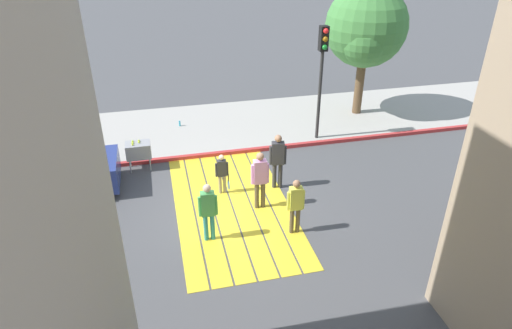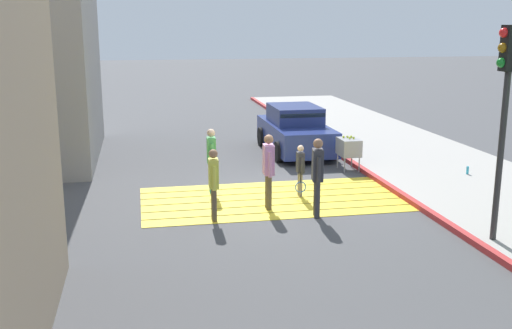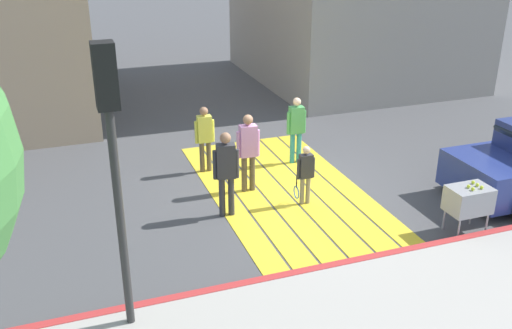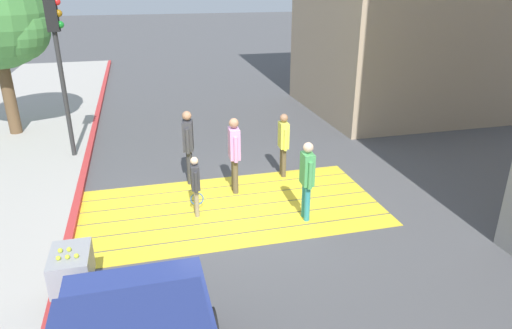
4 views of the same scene
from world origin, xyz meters
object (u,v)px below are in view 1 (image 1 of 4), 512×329
object	(u,v)px
pedestrian_adult_trailing	(278,158)
pedestrian_child_with_racket	(222,172)
pedestrian_teen_behind	(208,208)
car_parked_near_curb	(42,172)
traffic_light_corner	(322,61)
tennis_ball_cart	(138,150)
street_tree	(366,29)
pedestrian_adult_lead	(260,176)
water_bottle	(180,123)
pedestrian_adult_side	(296,203)

from	to	relation	value
pedestrian_adult_trailing	pedestrian_child_with_racket	xyz separation A→B (m)	(-0.07, -1.70, -0.31)
pedestrian_teen_behind	car_parked_near_curb	bearing A→B (deg)	-126.90
car_parked_near_curb	pedestrian_teen_behind	size ratio (longest dim) A/B	2.57
traffic_light_corner	tennis_ball_cart	world-z (taller)	traffic_light_corner
street_tree	pedestrian_adult_trailing	size ratio (longest dim) A/B	2.96
pedestrian_adult_lead	pedestrian_child_with_racket	distance (m)	1.39
tennis_ball_cart	pedestrian_adult_trailing	distance (m)	4.69
car_parked_near_curb	pedestrian_child_with_racket	distance (m)	5.37
water_bottle	pedestrian_teen_behind	xyz separation A→B (m)	(7.26, 0.15, 0.74)
traffic_light_corner	water_bottle	world-z (taller)	traffic_light_corner
pedestrian_teen_behind	pedestrian_child_with_racket	world-z (taller)	pedestrian_teen_behind
tennis_ball_cart	pedestrian_teen_behind	size ratio (longest dim) A/B	0.61
car_parked_near_curb	pedestrian_adult_lead	world-z (taller)	pedestrian_adult_lead
water_bottle	tennis_ball_cart	bearing A→B (deg)	-27.75
street_tree	pedestrian_adult_lead	world-z (taller)	street_tree
traffic_light_corner	pedestrian_adult_side	xyz separation A→B (m)	(5.19, -2.55, -2.10)
traffic_light_corner	pedestrian_adult_trailing	bearing A→B (deg)	-39.44
tennis_ball_cart	traffic_light_corner	bearing A→B (deg)	95.96
pedestrian_adult_lead	street_tree	bearing A→B (deg)	135.41
pedestrian_child_with_racket	pedestrian_adult_side	bearing A→B (deg)	32.71
car_parked_near_curb	pedestrian_adult_trailing	size ratio (longest dim) A/B	2.39
traffic_light_corner	pedestrian_adult_trailing	world-z (taller)	traffic_light_corner
pedestrian_adult_trailing	pedestrian_child_with_racket	size ratio (longest dim) A/B	1.37
car_parked_near_curb	traffic_light_corner	distance (m)	9.70
car_parked_near_curb	pedestrian_adult_lead	bearing A→B (deg)	69.88
street_tree	pedestrian_child_with_racket	bearing A→B (deg)	-54.30
pedestrian_adult_trailing	pedestrian_adult_side	world-z (taller)	pedestrian_adult_trailing
tennis_ball_cart	pedestrian_child_with_racket	size ratio (longest dim) A/B	0.78
street_tree	pedestrian_teen_behind	distance (m)	10.33
pedestrian_adult_trailing	pedestrian_child_with_racket	distance (m)	1.73
tennis_ball_cart	pedestrian_adult_side	xyz separation A→B (m)	(4.51, 3.95, 0.24)
pedestrian_teen_behind	pedestrian_adult_trailing	bearing A→B (deg)	130.72
car_parked_near_curb	pedestrian_child_with_racket	size ratio (longest dim) A/B	3.28
street_tree	pedestrian_adult_trailing	xyz separation A→B (m)	(4.77, -4.85, -2.58)
pedestrian_adult_side	water_bottle	bearing A→B (deg)	-162.31
pedestrian_child_with_racket	water_bottle	bearing A→B (deg)	-170.40
water_bottle	pedestrian_adult_lead	bearing A→B (deg)	16.16
water_bottle	pedestrian_adult_side	distance (m)	7.89
street_tree	pedestrian_child_with_racket	distance (m)	8.56
traffic_light_corner	water_bottle	size ratio (longest dim) A/B	19.27
street_tree	pedestrian_adult_lead	size ratio (longest dim) A/B	2.99
traffic_light_corner	street_tree	distance (m)	3.17
traffic_light_corner	tennis_ball_cart	xyz separation A→B (m)	(0.68, -6.50, -2.34)
car_parked_near_curb	pedestrian_adult_lead	size ratio (longest dim) A/B	2.42
traffic_light_corner	pedestrian_teen_behind	size ratio (longest dim) A/B	2.53
pedestrian_adult_lead	pedestrian_adult_side	world-z (taller)	pedestrian_adult_lead
pedestrian_child_with_racket	pedestrian_teen_behind	bearing A→B (deg)	-18.46
water_bottle	pedestrian_adult_side	world-z (taller)	pedestrian_adult_side
car_parked_near_curb	tennis_ball_cart	distance (m)	2.93
traffic_light_corner	street_tree	xyz separation A→B (m)	(-1.89, 2.47, 0.59)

